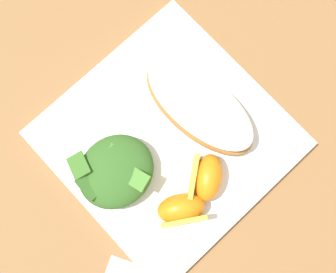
{
  "coord_description": "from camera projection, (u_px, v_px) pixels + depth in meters",
  "views": [
    {
      "loc": [
        -0.07,
        -0.07,
        0.56
      ],
      "look_at": [
        0.0,
        0.0,
        0.03
      ],
      "focal_mm": 44.79,
      "sensor_mm": 36.0,
      "label": 1
    }
  ],
  "objects": [
    {
      "name": "orange_wedge_front",
      "position": [
        181.0,
        210.0,
        0.52
      ],
      "size": [
        0.07,
        0.06,
        0.04
      ],
      "color": "orange",
      "rests_on": "white_plate"
    },
    {
      "name": "cheesy_pizza_bread",
      "position": [
        200.0,
        107.0,
        0.54
      ],
      "size": [
        0.1,
        0.18,
        0.04
      ],
      "color": "#A87038",
      "rests_on": "white_plate"
    },
    {
      "name": "ground",
      "position": [
        168.0,
        140.0,
        0.57
      ],
      "size": [
        3.0,
        3.0,
        0.0
      ],
      "primitive_type": "plane",
      "color": "olive"
    },
    {
      "name": "green_salad_pile",
      "position": [
        116.0,
        171.0,
        0.53
      ],
      "size": [
        0.1,
        0.1,
        0.05
      ],
      "color": "#336023",
      "rests_on": "white_plate"
    },
    {
      "name": "white_plate",
      "position": [
        168.0,
        139.0,
        0.56
      ],
      "size": [
        0.28,
        0.28,
        0.02
      ],
      "primitive_type": "cube",
      "color": "white",
      "rests_on": "ground"
    },
    {
      "name": "orange_wedge_middle",
      "position": [
        204.0,
        179.0,
        0.52
      ],
      "size": [
        0.07,
        0.06,
        0.04
      ],
      "color": "orange",
      "rests_on": "white_plate"
    }
  ]
}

